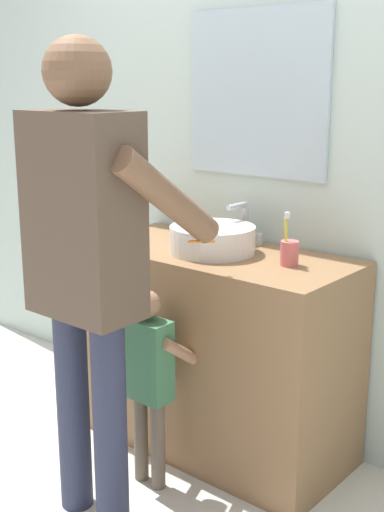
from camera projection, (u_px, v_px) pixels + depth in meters
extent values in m
plane|color=silver|center=(169.00, 470.00, 2.81)|extent=(14.00, 14.00, 0.00)
cube|color=silver|center=(263.00, 130.00, 2.93)|extent=(4.40, 0.08, 2.70)
cube|color=silver|center=(256.00, 93.00, 2.85)|extent=(0.69, 0.02, 0.69)
cube|color=olive|center=(215.00, 350.00, 2.92)|extent=(1.17, 0.54, 0.87)
cylinder|color=silver|center=(213.00, 239.00, 2.78)|extent=(0.35, 0.35, 0.11)
cylinder|color=beige|center=(213.00, 238.00, 2.78)|extent=(0.29, 0.29, 0.09)
cylinder|color=#B7BABF|center=(245.00, 222.00, 2.94)|extent=(0.03, 0.03, 0.18)
cylinder|color=#B7BABF|center=(237.00, 206.00, 2.87)|extent=(0.02, 0.12, 0.02)
cylinder|color=#B7BABF|center=(232.00, 235.00, 3.00)|extent=(0.04, 0.04, 0.05)
cylinder|color=#B7BABF|center=(258.00, 239.00, 2.91)|extent=(0.04, 0.04, 0.05)
cylinder|color=#D86666|center=(289.00, 253.00, 2.59)|extent=(0.07, 0.07, 0.09)
cylinder|color=yellow|center=(286.00, 240.00, 2.57)|extent=(0.03, 0.02, 0.17)
cube|color=white|center=(287.00, 215.00, 2.55)|extent=(0.01, 0.02, 0.02)
cylinder|color=#6B5B4C|center=(141.00, 437.00, 2.71)|extent=(0.06, 0.06, 0.37)
cylinder|color=#6B5B4C|center=(158.00, 445.00, 2.65)|extent=(0.06, 0.06, 0.37)
cube|color=#427F56|center=(148.00, 360.00, 2.59)|extent=(0.18, 0.10, 0.32)
sphere|color=#A87A5B|center=(147.00, 304.00, 2.54)|extent=(0.10, 0.10, 0.10)
cylinder|color=#A87A5B|center=(144.00, 340.00, 2.71)|extent=(0.04, 0.22, 0.17)
cylinder|color=#A87A5B|center=(182.00, 353.00, 2.58)|extent=(0.04, 0.22, 0.17)
cylinder|color=#2D334C|center=(73.00, 409.00, 2.49)|extent=(0.12, 0.12, 0.78)
cylinder|color=#2D334C|center=(110.00, 426.00, 2.37)|extent=(0.12, 0.12, 0.78)
cube|color=brown|center=(83.00, 216.00, 2.25)|extent=(0.39, 0.22, 0.68)
sphere|color=brown|center=(77.00, 71.00, 2.13)|extent=(0.22, 0.22, 0.22)
cylinder|color=brown|center=(81.00, 185.00, 2.50)|extent=(0.10, 0.47, 0.37)
cylinder|color=brown|center=(168.00, 198.00, 2.23)|extent=(0.10, 0.47, 0.37)
cylinder|color=orange|center=(202.00, 241.00, 2.41)|extent=(0.01, 0.14, 0.03)
cube|color=white|center=(215.00, 235.00, 2.46)|extent=(0.01, 0.02, 0.02)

